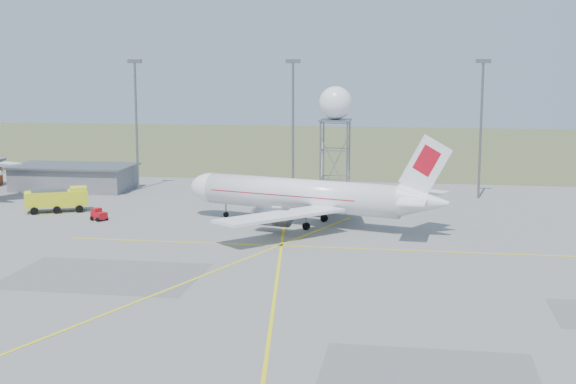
% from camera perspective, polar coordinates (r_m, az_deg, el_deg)
% --- Properties ---
extents(ground, '(400.00, 400.00, 0.00)m').
position_cam_1_polar(ground, '(58.97, -0.00, -10.53)').
color(ground, gray).
rests_on(ground, ground).
extents(grass_strip, '(400.00, 120.00, 0.03)m').
position_cam_1_polar(grass_strip, '(196.02, 6.62, 3.25)').
color(grass_strip, '#506135').
rests_on(grass_strip, ground).
extents(building_grey, '(19.00, 10.00, 3.90)m').
position_cam_1_polar(building_grey, '(131.70, -15.01, 1.01)').
color(building_grey, gray).
rests_on(building_grey, ground).
extents(mast_a, '(2.20, 0.50, 20.50)m').
position_cam_1_polar(mast_a, '(128.79, -10.75, 5.50)').
color(mast_a, slate).
rests_on(mast_a, ground).
extents(mast_b, '(2.20, 0.50, 20.50)m').
position_cam_1_polar(mast_b, '(122.53, 0.36, 5.48)').
color(mast_b, slate).
rests_on(mast_b, ground).
extents(mast_c, '(2.20, 0.50, 20.50)m').
position_cam_1_polar(mast_c, '(121.40, 13.58, 5.20)').
color(mast_c, slate).
rests_on(mast_c, ground).
extents(airliner_main, '(34.29, 32.49, 11.86)m').
position_cam_1_polar(airliner_main, '(99.23, 1.25, -0.28)').
color(airliner_main, white).
rests_on(airliner_main, ground).
extents(radar_tower, '(4.63, 4.63, 16.76)m').
position_cam_1_polar(radar_tower, '(112.38, 3.38, 3.78)').
color(radar_tower, slate).
rests_on(radar_tower, ground).
extents(fire_truck, '(8.60, 5.97, 3.29)m').
position_cam_1_polar(fire_truck, '(112.67, -16.01, -0.57)').
color(fire_truck, yellow).
rests_on(fire_truck, ground).
extents(baggage_tug, '(2.38, 2.31, 1.54)m').
position_cam_1_polar(baggage_tug, '(105.32, -13.30, -1.66)').
color(baggage_tug, '#B50C15').
rests_on(baggage_tug, ground).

